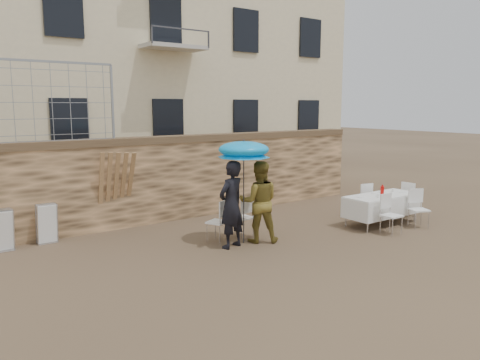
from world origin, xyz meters
TOP-DOWN VIEW (x-y plane):
  - ground at (0.00, 0.00)m, footprint 80.00×80.00m
  - stone_wall at (0.00, 5.00)m, footprint 13.00×0.50m
  - chain_link_fence at (-3.00, 5.00)m, footprint 3.20×0.06m
  - man_suit at (-0.03, 1.92)m, footprint 0.79×0.62m
  - woman_dress at (0.72, 1.92)m, footprint 1.12×1.06m
  - umbrella at (0.37, 2.02)m, footprint 1.15×1.15m
  - couple_chair_left at (-0.03, 2.47)m, footprint 0.64×0.64m
  - couple_chair_right at (0.67, 2.47)m, footprint 0.51×0.51m
  - banquet_table at (4.25, 1.31)m, footprint 2.10×0.85m
  - soda_bottle at (4.05, 1.16)m, footprint 0.09×0.09m
  - table_chair_front_left at (3.65, 0.56)m, footprint 0.48×0.48m
  - table_chair_front_right at (4.75, 0.56)m, footprint 0.64×0.64m
  - table_chair_back at (4.45, 2.11)m, footprint 0.57×0.57m
  - table_chair_side at (5.65, 1.41)m, footprint 0.53×0.53m
  - chair_stack_left at (-4.09, 4.62)m, footprint 0.46×0.40m
  - chair_stack_right at (-3.19, 4.62)m, footprint 0.46×0.32m
  - wood_planks at (-1.59, 4.69)m, footprint 0.70×0.20m

SIDE VIEW (x-z plane):
  - ground at x=0.00m, z-range 0.00..0.00m
  - chair_stack_left at x=-4.09m, z-range 0.00..0.92m
  - chair_stack_right at x=-3.19m, z-range 0.00..0.92m
  - couple_chair_left at x=-0.03m, z-range 0.00..0.96m
  - couple_chair_right at x=0.67m, z-range 0.00..0.96m
  - table_chair_front_left at x=3.65m, z-range 0.00..0.96m
  - table_chair_front_right at x=4.75m, z-range 0.00..0.96m
  - table_chair_back at x=4.45m, z-range 0.00..0.96m
  - table_chair_side at x=5.65m, z-range 0.00..0.96m
  - banquet_table at x=4.25m, z-range 0.34..1.12m
  - soda_bottle at x=4.05m, z-range 0.77..1.04m
  - woman_dress at x=0.72m, z-range 0.00..1.83m
  - man_suit at x=-0.03m, z-range 0.00..1.89m
  - wood_planks at x=-1.59m, z-range 0.00..2.00m
  - stone_wall at x=0.00m, z-range 0.00..2.20m
  - umbrella at x=0.37m, z-range 0.96..3.10m
  - chain_link_fence at x=-3.00m, z-range 2.20..4.00m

